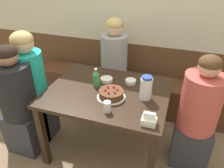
{
  "coord_description": "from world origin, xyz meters",
  "views": [
    {
      "loc": [
        0.59,
        -1.61,
        1.81
      ],
      "look_at": [
        0.03,
        0.05,
        0.78
      ],
      "focal_mm": 35.0,
      "sensor_mm": 36.0,
      "label": 1
    }
  ],
  "objects_px": {
    "bowl_soup_white": "(131,81)",
    "person_teal_shirt": "(114,70)",
    "water_pitcher": "(146,88)",
    "person_dark_striped": "(33,91)",
    "bench_seat": "(129,92)",
    "soju_bottle": "(96,78)",
    "glass_water_tall": "(146,84)",
    "glass_tumbler_short": "(107,107)",
    "bowl_rice_small": "(107,80)",
    "birthday_cake": "(111,94)",
    "person_grey_tee": "(197,117)",
    "napkin_holder": "(149,120)",
    "person_pale_blue_shirt": "(20,104)"
  },
  "relations": [
    {
      "from": "bowl_rice_small",
      "to": "person_teal_shirt",
      "type": "relative_size",
      "value": 0.1
    },
    {
      "from": "water_pitcher",
      "to": "person_dark_striped",
      "type": "distance_m",
      "value": 1.2
    },
    {
      "from": "napkin_holder",
      "to": "person_grey_tee",
      "type": "height_order",
      "value": "person_grey_tee"
    },
    {
      "from": "bowl_soup_white",
      "to": "person_grey_tee",
      "type": "bearing_deg",
      "value": -9.59
    },
    {
      "from": "bowl_soup_white",
      "to": "person_teal_shirt",
      "type": "height_order",
      "value": "person_teal_shirt"
    },
    {
      "from": "bench_seat",
      "to": "person_teal_shirt",
      "type": "height_order",
      "value": "person_teal_shirt"
    },
    {
      "from": "bench_seat",
      "to": "person_pale_blue_shirt",
      "type": "bearing_deg",
      "value": -126.85
    },
    {
      "from": "water_pitcher",
      "to": "soju_bottle",
      "type": "height_order",
      "value": "water_pitcher"
    },
    {
      "from": "soju_bottle",
      "to": "bowl_rice_small",
      "type": "height_order",
      "value": "soju_bottle"
    },
    {
      "from": "birthday_cake",
      "to": "glass_water_tall",
      "type": "height_order",
      "value": "glass_water_tall"
    },
    {
      "from": "water_pitcher",
      "to": "person_teal_shirt",
      "type": "relative_size",
      "value": 0.18
    },
    {
      "from": "bench_seat",
      "to": "soju_bottle",
      "type": "height_order",
      "value": "soju_bottle"
    },
    {
      "from": "water_pitcher",
      "to": "person_grey_tee",
      "type": "relative_size",
      "value": 0.19
    },
    {
      "from": "person_dark_striped",
      "to": "glass_water_tall",
      "type": "bearing_deg",
      "value": 9.97
    },
    {
      "from": "water_pitcher",
      "to": "glass_tumbler_short",
      "type": "xyz_separation_m",
      "value": [
        -0.25,
        -0.29,
        -0.06
      ]
    },
    {
      "from": "napkin_holder",
      "to": "glass_water_tall",
      "type": "relative_size",
      "value": 1.11
    },
    {
      "from": "birthday_cake",
      "to": "bowl_rice_small",
      "type": "bearing_deg",
      "value": 118.37
    },
    {
      "from": "soju_bottle",
      "to": "person_grey_tee",
      "type": "xyz_separation_m",
      "value": [
        0.95,
        0.05,
        -0.26
      ]
    },
    {
      "from": "bowl_soup_white",
      "to": "birthday_cake",
      "type": "bearing_deg",
      "value": -108.45
    },
    {
      "from": "bowl_rice_small",
      "to": "person_dark_striped",
      "type": "bearing_deg",
      "value": -163.87
    },
    {
      "from": "bowl_rice_small",
      "to": "person_pale_blue_shirt",
      "type": "xyz_separation_m",
      "value": [
        -0.75,
        -0.43,
        -0.18
      ]
    },
    {
      "from": "soju_bottle",
      "to": "napkin_holder",
      "type": "distance_m",
      "value": 0.7
    },
    {
      "from": "bench_seat",
      "to": "person_dark_striped",
      "type": "bearing_deg",
      "value": -133.0
    },
    {
      "from": "soju_bottle",
      "to": "glass_tumbler_short",
      "type": "distance_m",
      "value": 0.42
    },
    {
      "from": "glass_water_tall",
      "to": "glass_tumbler_short",
      "type": "bearing_deg",
      "value": -116.32
    },
    {
      "from": "water_pitcher",
      "to": "person_grey_tee",
      "type": "xyz_separation_m",
      "value": [
        0.46,
        0.1,
        -0.28
      ]
    },
    {
      "from": "bowl_rice_small",
      "to": "glass_tumbler_short",
      "type": "bearing_deg",
      "value": -69.17
    },
    {
      "from": "bench_seat",
      "to": "person_dark_striped",
      "type": "distance_m",
      "value": 1.26
    },
    {
      "from": "water_pitcher",
      "to": "person_dark_striped",
      "type": "relative_size",
      "value": 0.18
    },
    {
      "from": "water_pitcher",
      "to": "person_teal_shirt",
      "type": "bearing_deg",
      "value": 126.59
    },
    {
      "from": "water_pitcher",
      "to": "glass_tumbler_short",
      "type": "height_order",
      "value": "water_pitcher"
    },
    {
      "from": "birthday_cake",
      "to": "person_teal_shirt",
      "type": "relative_size",
      "value": 0.21
    },
    {
      "from": "bowl_soup_white",
      "to": "glass_tumbler_short",
      "type": "xyz_separation_m",
      "value": [
        -0.06,
        -0.5,
        0.03
      ]
    },
    {
      "from": "water_pitcher",
      "to": "person_pale_blue_shirt",
      "type": "bearing_deg",
      "value": -167.67
    },
    {
      "from": "glass_tumbler_short",
      "to": "water_pitcher",
      "type": "bearing_deg",
      "value": 48.94
    },
    {
      "from": "birthday_cake",
      "to": "person_grey_tee",
      "type": "bearing_deg",
      "value": 13.9
    },
    {
      "from": "bench_seat",
      "to": "bowl_rice_small",
      "type": "relative_size",
      "value": 21.07
    },
    {
      "from": "bowl_rice_small",
      "to": "glass_water_tall",
      "type": "xyz_separation_m",
      "value": [
        0.4,
        -0.02,
        0.03
      ]
    },
    {
      "from": "water_pitcher",
      "to": "person_teal_shirt",
      "type": "distance_m",
      "value": 0.91
    },
    {
      "from": "bowl_soup_white",
      "to": "person_pale_blue_shirt",
      "type": "xyz_separation_m",
      "value": [
        -0.99,
        -0.47,
        -0.18
      ]
    },
    {
      "from": "glass_tumbler_short",
      "to": "person_teal_shirt",
      "type": "bearing_deg",
      "value": 105.36
    },
    {
      "from": "soju_bottle",
      "to": "person_grey_tee",
      "type": "relative_size",
      "value": 0.16
    },
    {
      "from": "soju_bottle",
      "to": "person_pale_blue_shirt",
      "type": "bearing_deg",
      "value": -155.38
    },
    {
      "from": "birthday_cake",
      "to": "person_dark_striped",
      "type": "distance_m",
      "value": 0.9
    },
    {
      "from": "bench_seat",
      "to": "person_grey_tee",
      "type": "bearing_deg",
      "value": -41.83
    },
    {
      "from": "napkin_holder",
      "to": "bowl_rice_small",
      "type": "bearing_deg",
      "value": 135.63
    },
    {
      "from": "bench_seat",
      "to": "person_pale_blue_shirt",
      "type": "height_order",
      "value": "person_pale_blue_shirt"
    },
    {
      "from": "water_pitcher",
      "to": "person_dark_striped",
      "type": "xyz_separation_m",
      "value": [
        -1.17,
        -0.04,
        -0.25
      ]
    },
    {
      "from": "bowl_soup_white",
      "to": "bowl_rice_small",
      "type": "height_order",
      "value": "bowl_soup_white"
    },
    {
      "from": "person_teal_shirt",
      "to": "person_grey_tee",
      "type": "xyz_separation_m",
      "value": [
        0.99,
        -0.6,
        -0.03
      ]
    }
  ]
}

